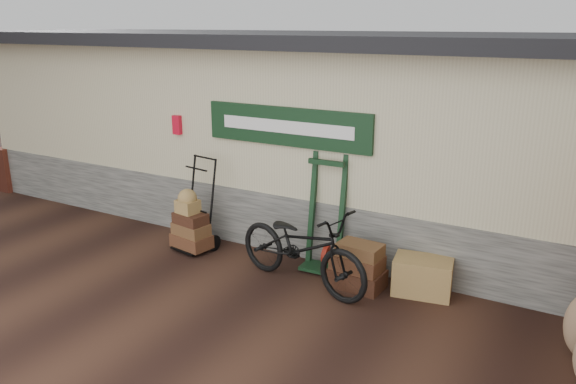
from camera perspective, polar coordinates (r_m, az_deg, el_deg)
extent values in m
plane|color=black|center=(7.62, -1.82, -9.29)|extent=(80.00, 80.00, 0.00)
cube|color=#4C4C47|center=(9.74, 6.63, -0.63)|extent=(14.00, 3.54, 0.90)
cube|color=#C2B78E|center=(9.40, 6.94, 8.12)|extent=(14.00, 3.50, 2.10)
cube|color=maroon|center=(12.96, -26.58, 2.08)|extent=(0.35, 0.35, 0.90)
cube|color=black|center=(9.16, 6.82, 15.13)|extent=(14.40, 4.10, 0.20)
cube|color=black|center=(7.96, -0.13, 6.66)|extent=(2.60, 0.06, 0.55)
cube|color=white|center=(7.93, -0.26, 6.62)|extent=(2.10, 0.01, 0.18)
cube|color=red|center=(9.13, -11.16, 6.71)|extent=(0.14, 0.10, 0.30)
cube|color=brown|center=(7.47, 13.51, -8.32)|extent=(0.80, 0.60, 0.48)
imported|color=black|center=(7.34, 1.42, -5.13)|extent=(1.17, 2.21, 1.22)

